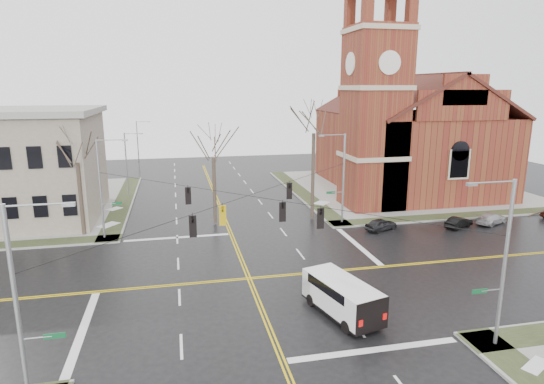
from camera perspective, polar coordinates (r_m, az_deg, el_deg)
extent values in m
plane|color=black|center=(33.65, -2.90, -10.78)|extent=(120.00, 120.00, 0.00)
cube|color=gray|center=(64.37, 15.76, 0.43)|extent=(30.00, 30.00, 0.15)
cube|color=#28341C|center=(59.22, 3.87, -0.09)|extent=(2.00, 30.00, 0.02)
cube|color=#28341C|center=(52.94, 22.69, -2.69)|extent=(30.00, 2.00, 0.02)
cube|color=#28341C|center=(57.36, -18.19, -1.16)|extent=(2.00, 30.00, 0.02)
cube|color=gold|center=(33.63, -3.11, -10.79)|extent=(0.12, 100.00, 0.01)
cube|color=gold|center=(33.66, -2.70, -10.76)|extent=(0.12, 100.00, 0.01)
cube|color=gold|center=(33.54, -2.87, -10.85)|extent=(100.00, 0.12, 0.01)
cube|color=gold|center=(33.76, -2.94, -10.69)|extent=(100.00, 0.12, 0.01)
cube|color=silver|center=(26.03, 12.73, -18.75)|extent=(9.50, 0.50, 0.01)
cube|color=silver|center=(43.10, -11.81, -5.61)|extent=(9.50, 0.50, 0.01)
cube|color=silver|center=(29.35, -22.64, -15.60)|extent=(0.50, 9.50, 0.01)
cube|color=silver|center=(40.91, 10.68, -6.58)|extent=(0.50, 9.50, 0.01)
cube|color=maroon|center=(52.32, 12.68, 8.80)|extent=(6.00, 6.00, 20.00)
cube|color=#B8A78D|center=(52.53, 13.23, 19.18)|extent=(6.30, 6.30, 0.50)
cylinder|color=silver|center=(49.50, 14.56, 15.44)|extent=(2.40, 0.15, 2.40)
cylinder|color=silver|center=(51.05, 9.80, 15.58)|extent=(0.15, 2.40, 2.40)
cube|color=maroon|center=(64.86, 16.40, 4.91)|extent=(18.00, 24.00, 10.00)
cube|color=maroon|center=(56.02, 10.83, 1.09)|extent=(2.00, 5.00, 4.40)
cube|color=gray|center=(53.85, -30.62, 2.58)|extent=(18.00, 14.00, 11.00)
cylinder|color=gray|center=(45.86, 8.96, 1.65)|extent=(0.20, 0.20, 9.00)
cylinder|color=gray|center=(45.93, 8.20, -0.03)|extent=(1.20, 0.06, 0.06)
cube|color=#0D4E27|center=(45.70, 7.38, -0.07)|extent=(0.90, 0.04, 0.25)
cylinder|color=gray|center=(44.79, 7.71, 7.12)|extent=(2.40, 0.08, 0.08)
cube|color=gray|center=(44.40, 6.24, 7.04)|extent=(0.50, 0.22, 0.15)
cylinder|color=gray|center=(43.35, -20.73, 0.30)|extent=(0.20, 0.20, 9.00)
cylinder|color=gray|center=(43.57, -19.81, -1.40)|extent=(1.20, 0.06, 0.06)
cube|color=#0D4E27|center=(43.47, -18.89, -1.36)|extent=(0.90, 0.04, 0.25)
cylinder|color=gray|center=(42.50, -19.60, 6.17)|extent=(2.40, 0.08, 0.08)
cube|color=gray|center=(42.36, -17.98, 6.20)|extent=(0.50, 0.22, 0.15)
cylinder|color=gray|center=(26.54, 27.16, -8.13)|extent=(0.20, 0.20, 9.00)
cylinder|color=gray|center=(26.67, 25.84, -11.02)|extent=(1.20, 0.06, 0.06)
cube|color=#0D4E27|center=(26.26, 24.61, -11.26)|extent=(0.90, 0.04, 0.25)
cylinder|color=gray|center=(24.65, 26.05, 1.11)|extent=(2.40, 0.08, 0.08)
cube|color=gray|center=(23.94, 23.77, 0.89)|extent=(0.50, 0.22, 0.15)
cylinder|color=gray|center=(21.94, -29.35, -12.77)|extent=(0.20, 0.20, 9.00)
cylinder|color=gray|center=(22.35, -27.43, -15.93)|extent=(1.20, 0.06, 0.06)
cube|color=#0D4E27|center=(22.17, -25.62, -15.97)|extent=(0.90, 0.04, 0.25)
cylinder|color=gray|center=(20.19, -27.49, -1.43)|extent=(2.40, 0.08, 0.08)
cube|color=gray|center=(19.91, -24.15, -1.43)|extent=(0.50, 0.22, 0.15)
cylinder|color=black|center=(31.66, -3.03, -0.46)|extent=(23.02, 23.02, 0.03)
cylinder|color=black|center=(31.66, -3.03, -0.46)|extent=(23.02, 23.02, 0.03)
imported|color=black|center=(27.64, -9.90, -4.27)|extent=(0.21, 0.26, 1.30)
imported|color=black|center=(36.44, 2.19, 0.14)|extent=(0.21, 0.26, 1.30)
imported|color=#C49E0B|center=(29.68, -6.21, -2.94)|extent=(0.21, 0.26, 1.30)
imported|color=black|center=(35.36, -10.48, -0.47)|extent=(0.21, 0.26, 1.30)
imported|color=black|center=(29.01, 6.10, -3.31)|extent=(0.21, 0.26, 1.30)
imported|color=black|center=(30.33, 1.33, -2.51)|extent=(0.21, 0.26, 1.30)
cylinder|color=gray|center=(59.46, -17.80, 3.24)|extent=(0.16, 0.16, 8.00)
cylinder|color=gray|center=(58.88, -17.09, 7.03)|extent=(2.00, 0.07, 0.07)
cube|color=gray|center=(58.80, -16.11, 7.04)|extent=(0.45, 0.20, 0.13)
cylinder|color=gray|center=(79.20, -16.49, 5.63)|extent=(0.16, 0.16, 8.00)
cylinder|color=gray|center=(78.76, -15.94, 8.48)|extent=(2.00, 0.07, 0.07)
cube|color=gray|center=(78.70, -15.20, 8.49)|extent=(0.45, 0.20, 0.13)
cube|color=white|center=(28.47, 8.78, -12.71)|extent=(3.60, 6.05, 1.82)
cube|color=white|center=(30.33, 6.10, -11.51)|extent=(2.37, 1.50, 1.29)
cube|color=black|center=(30.38, 5.73, -10.24)|extent=(1.95, 0.64, 0.86)
cube|color=black|center=(28.38, 8.56, -11.48)|extent=(3.14, 4.30, 0.59)
cube|color=#B70C0A|center=(26.08, 11.08, -15.88)|extent=(0.27, 0.14, 0.36)
cube|color=#B70C0A|center=(27.05, 13.96, -14.92)|extent=(0.27, 0.14, 0.36)
cube|color=black|center=(28.89, 8.71, -14.37)|extent=(3.66, 6.12, 0.11)
cylinder|color=black|center=(29.75, 4.96, -13.34)|extent=(0.47, 0.82, 0.77)
cylinder|color=black|center=(30.75, 8.15, -12.51)|extent=(0.47, 0.82, 0.77)
cylinder|color=black|center=(27.03, 9.37, -16.37)|extent=(0.47, 0.82, 0.77)
cylinder|color=black|center=(28.13, 12.72, -15.28)|extent=(0.47, 0.82, 0.77)
imported|color=black|center=(45.42, 13.52, -3.97)|extent=(3.67, 2.51, 1.16)
imported|color=black|center=(48.57, 22.38, -3.54)|extent=(3.49, 2.44, 1.09)
imported|color=#B6B6B8|center=(51.28, 25.83, -3.00)|extent=(4.22, 3.03, 1.14)
cylinder|color=#3E3027|center=(45.32, -22.86, -0.81)|extent=(0.36, 0.36, 6.77)
cylinder|color=#3E3027|center=(45.71, -7.23, 0.18)|extent=(0.36, 0.36, 6.67)
cylinder|color=#3E3027|center=(47.24, 5.15, 2.00)|extent=(0.36, 0.36, 8.86)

